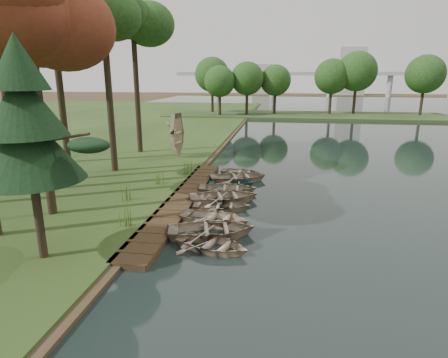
# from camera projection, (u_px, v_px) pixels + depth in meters

# --- Properties ---
(ground) EXTENTS (300.00, 300.00, 0.00)m
(ground) POSITION_uv_depth(u_px,v_px,m) (209.00, 204.00, 21.38)
(ground) COLOR #3D2F1D
(boardwalk) EXTENTS (1.60, 16.00, 0.30)m
(boardwalk) POSITION_uv_depth(u_px,v_px,m) (182.00, 200.00, 21.57)
(boardwalk) COLOR #362615
(boardwalk) RESTS_ON ground
(peninsula) EXTENTS (50.00, 14.00, 0.45)m
(peninsula) POSITION_uv_depth(u_px,v_px,m) (305.00, 115.00, 67.78)
(peninsula) COLOR #2F441E
(peninsula) RESTS_ON ground
(far_trees) EXTENTS (45.60, 5.60, 8.80)m
(far_trees) POSITION_uv_depth(u_px,v_px,m) (288.00, 80.00, 66.63)
(far_trees) COLOR black
(far_trees) RESTS_ON peninsula
(bridge) EXTENTS (95.90, 4.00, 8.60)m
(bridge) POSITION_uv_depth(u_px,v_px,m) (308.00, 76.00, 132.03)
(bridge) COLOR #A5A5A0
(bridge) RESTS_ON ground
(building_a) EXTENTS (10.00, 8.00, 18.00)m
(building_a) POSITION_uv_depth(u_px,v_px,m) (351.00, 71.00, 147.96)
(building_a) COLOR #A5A5A0
(building_a) RESTS_ON ground
(building_b) EXTENTS (8.00, 8.00, 12.00)m
(building_b) POSITION_uv_depth(u_px,v_px,m) (263.00, 79.00, 158.70)
(building_b) COLOR #A5A5A0
(building_b) RESTS_ON ground
(rowboat_0) EXTENTS (3.77, 3.20, 0.66)m
(rowboat_0) POSITION_uv_depth(u_px,v_px,m) (213.00, 243.00, 15.54)
(rowboat_0) COLOR tan
(rowboat_0) RESTS_ON water
(rowboat_1) EXTENTS (4.59, 3.77, 0.83)m
(rowboat_1) POSITION_uv_depth(u_px,v_px,m) (212.00, 228.00, 16.86)
(rowboat_1) COLOR tan
(rowboat_1) RESTS_ON water
(rowboat_2) EXTENTS (3.92, 3.12, 0.73)m
(rowboat_2) POSITION_uv_depth(u_px,v_px,m) (215.00, 216.00, 18.37)
(rowboat_2) COLOR tan
(rowboat_2) RESTS_ON water
(rowboat_3) EXTENTS (3.29, 2.46, 0.65)m
(rowboat_3) POSITION_uv_depth(u_px,v_px,m) (222.00, 204.00, 20.20)
(rowboat_3) COLOR tan
(rowboat_3) RESTS_ON water
(rowboat_4) EXTENTS (4.69, 3.97, 0.83)m
(rowboat_4) POSITION_uv_depth(u_px,v_px,m) (224.00, 195.00, 21.50)
(rowboat_4) COLOR tan
(rowboat_4) RESTS_ON water
(rowboat_5) EXTENTS (3.86, 2.93, 0.75)m
(rowboat_5) POSITION_uv_depth(u_px,v_px,m) (228.00, 187.00, 23.19)
(rowboat_5) COLOR tan
(rowboat_5) RESTS_ON water
(rowboat_6) EXTENTS (3.27, 2.55, 0.62)m
(rowboat_6) POSITION_uv_depth(u_px,v_px,m) (231.00, 182.00, 24.61)
(rowboat_6) COLOR #276E5F
(rowboat_6) RESTS_ON water
(rowboat_7) EXTENTS (4.58, 3.84, 0.81)m
(rowboat_7) POSITION_uv_depth(u_px,v_px,m) (238.00, 176.00, 25.74)
(rowboat_7) COLOR tan
(rowboat_7) RESTS_ON water
(rowboat_8) EXTENTS (3.39, 2.71, 0.63)m
(rowboat_8) POSITION_uv_depth(u_px,v_px,m) (241.00, 171.00, 27.35)
(rowboat_8) COLOR tan
(rowboat_8) RESTS_ON water
(stored_rowboat) EXTENTS (4.31, 3.51, 0.78)m
(stored_rowboat) POSITION_uv_depth(u_px,v_px,m) (178.00, 153.00, 32.18)
(stored_rowboat) COLOR tan
(stored_rowboat) RESTS_ON bank
(tree_2) EXTENTS (4.58, 4.58, 11.55)m
(tree_2) POSITION_uv_depth(u_px,v_px,m) (27.00, 12.00, 16.61)
(tree_2) COLOR black
(tree_2) RESTS_ON bank
(tree_3) EXTENTS (4.49, 4.49, 12.31)m
(tree_3) POSITION_uv_depth(u_px,v_px,m) (21.00, 16.00, 22.30)
(tree_3) COLOR black
(tree_3) RESTS_ON bank
(tree_4) EXTENTS (4.03, 4.03, 12.68)m
(tree_4) POSITION_uv_depth(u_px,v_px,m) (103.00, 15.00, 24.99)
(tree_4) COLOR black
(tree_4) RESTS_ON bank
(tree_6) EXTENTS (4.46, 4.46, 12.89)m
(tree_6) POSITION_uv_depth(u_px,v_px,m) (133.00, 27.00, 31.94)
(tree_6) COLOR black
(tree_6) RESTS_ON bank
(pine_tree) EXTENTS (3.80, 3.80, 8.19)m
(pine_tree) POSITION_uv_depth(u_px,v_px,m) (26.00, 124.00, 13.15)
(pine_tree) COLOR black
(pine_tree) RESTS_ON bank
(reeds_0) EXTENTS (0.60, 0.60, 1.13)m
(reeds_0) POSITION_uv_depth(u_px,v_px,m) (124.00, 215.00, 17.26)
(reeds_0) COLOR #3F661E
(reeds_0) RESTS_ON bank
(reeds_1) EXTENTS (0.60, 0.60, 1.11)m
(reeds_1) POSITION_uv_depth(u_px,v_px,m) (127.00, 191.00, 20.91)
(reeds_1) COLOR #3F661E
(reeds_1) RESTS_ON bank
(reeds_2) EXTENTS (0.60, 0.60, 0.98)m
(reeds_2) POSITION_uv_depth(u_px,v_px,m) (160.00, 176.00, 24.25)
(reeds_2) COLOR #3F661E
(reeds_2) RESTS_ON bank
(reeds_3) EXTENTS (0.60, 0.60, 1.13)m
(reeds_3) POSITION_uv_depth(u_px,v_px,m) (188.00, 166.00, 26.75)
(reeds_3) COLOR #3F661E
(reeds_3) RESTS_ON bank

